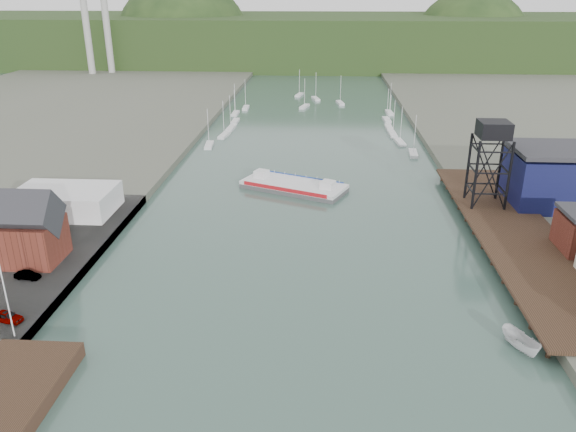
# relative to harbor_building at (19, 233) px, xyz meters

# --- Properties ---
(ground) EXTENTS (600.00, 600.00, 0.00)m
(ground) POSITION_rel_harbor_building_xyz_m (42.00, -30.00, -6.09)
(ground) COLOR #334F48
(ground) RESTS_ON ground
(west_quay) EXTENTS (16.00, 80.00, 1.60)m
(west_quay) POSITION_rel_harbor_building_xyz_m (2.00, -10.00, -5.29)
(west_quay) COLOR slate
(west_quay) RESTS_ON ground
(west_stage) EXTENTS (10.00, 18.00, 1.80)m
(west_stage) POSITION_rel_harbor_building_xyz_m (13.00, -30.00, -5.19)
(west_stage) COLOR black
(west_stage) RESTS_ON ground
(east_pier) EXTENTS (14.00, 70.00, 2.45)m
(east_pier) POSITION_rel_harbor_building_xyz_m (79.00, 15.00, -4.19)
(east_pier) COLOR black
(east_pier) RESTS_ON ground
(harbor_building) EXTENTS (12.20, 8.20, 8.90)m
(harbor_building) POSITION_rel_harbor_building_xyz_m (0.00, 0.00, 0.00)
(harbor_building) COLOR #562218
(harbor_building) RESTS_ON west_quay
(white_shed) EXTENTS (18.00, 12.00, 4.50)m
(white_shed) POSITION_rel_harbor_building_xyz_m (-2.00, 20.00, -2.24)
(white_shed) COLOR silver
(white_shed) RESTS_ON west_quay
(flagpole) EXTENTS (0.16, 0.16, 12.00)m
(flagpole) POSITION_rel_harbor_building_xyz_m (9.00, -20.00, 1.51)
(flagpole) COLOR silver
(flagpole) RESTS_ON west_quay
(lift_tower) EXTENTS (6.50, 6.50, 16.00)m
(lift_tower) POSITION_rel_harbor_building_xyz_m (77.00, 28.00, 9.56)
(lift_tower) COLOR black
(lift_tower) RESTS_ON east_pier
(blue_shed) EXTENTS (20.50, 14.50, 11.30)m
(blue_shed) POSITION_rel_harbor_building_xyz_m (92.00, 30.00, 0.98)
(blue_shed) COLOR #0B1133
(blue_shed) RESTS_ON east_land
(marina_sailboats) EXTENTS (57.71, 92.65, 0.90)m
(marina_sailboats) POSITION_rel_harbor_building_xyz_m (42.08, 108.46, -5.74)
(marina_sailboats) COLOR silver
(marina_sailboats) RESTS_ON ground
(smokestacks) EXTENTS (11.20, 8.20, 60.00)m
(smokestacks) POSITION_rel_harbor_building_xyz_m (-64.00, 202.50, 23.91)
(smokestacks) COLOR #A8A7A2
(smokestacks) RESTS_ON ground
(distant_hills) EXTENTS (500.00, 120.00, 80.00)m
(distant_hills) POSITION_rel_harbor_building_xyz_m (38.02, 271.35, 4.29)
(distant_hills) COLOR black
(distant_hills) RESTS_ON ground
(chain_ferry) EXTENTS (23.96, 17.14, 3.21)m
(chain_ferry) POSITION_rel_harbor_building_xyz_m (39.69, 39.68, -5.17)
(chain_ferry) COLOR #4A4A4C
(chain_ferry) RESTS_ON ground
(motorboat) EXTENTS (4.49, 6.44, 2.33)m
(motorboat) POSITION_rel_harbor_building_xyz_m (70.06, -16.85, -4.92)
(motorboat) COLOR silver
(motorboat) RESTS_ON ground
(car_west_a) EXTENTS (4.44, 2.61, 1.42)m
(car_west_a) POSITION_rel_harbor_building_xyz_m (6.51, -16.92, -3.78)
(car_west_a) COLOR #999999
(car_west_a) RESTS_ON west_quay
(car_west_b) EXTENTS (3.86, 1.81, 1.22)m
(car_west_b) POSITION_rel_harbor_building_xyz_m (3.61, -6.00, -3.88)
(car_west_b) COLOR #999999
(car_west_b) RESTS_ON west_quay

